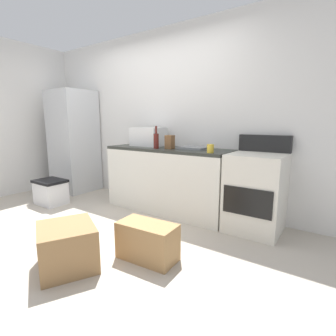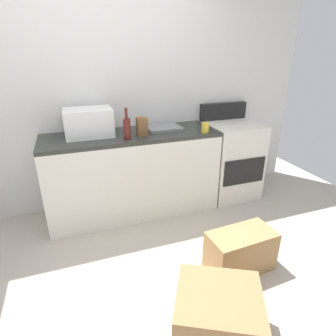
{
  "view_description": "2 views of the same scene",
  "coord_description": "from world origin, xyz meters",
  "px_view_note": "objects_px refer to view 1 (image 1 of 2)",
  "views": [
    {
      "loc": [
        2.3,
        -1.7,
        1.25
      ],
      "look_at": [
        0.55,
        0.83,
        0.7
      ],
      "focal_mm": 27.26,
      "sensor_mm": 36.0,
      "label": 1
    },
    {
      "loc": [
        -0.27,
        -1.54,
        1.69
      ],
      "look_at": [
        0.51,
        0.66,
        0.7
      ],
      "focal_mm": 29.77,
      "sensor_mm": 36.0,
      "label": 2
    }
  ],
  "objects_px": {
    "wine_bottle": "(156,140)",
    "knife_block": "(170,142)",
    "coffee_mug": "(210,149)",
    "refrigerator": "(74,142)",
    "storage_bin": "(51,192)",
    "microwave": "(148,137)",
    "cardboard_box_large": "(67,246)",
    "stove_oven": "(256,191)",
    "cardboard_box_medium": "(147,241)"
  },
  "relations": [
    {
      "from": "wine_bottle",
      "to": "knife_block",
      "type": "distance_m",
      "value": 0.19
    },
    {
      "from": "coffee_mug",
      "to": "knife_block",
      "type": "xyz_separation_m",
      "value": [
        -0.64,
        0.11,
        0.04
      ]
    },
    {
      "from": "wine_bottle",
      "to": "refrigerator",
      "type": "bearing_deg",
      "value": 176.22
    },
    {
      "from": "storage_bin",
      "to": "microwave",
      "type": "bearing_deg",
      "value": 34.96
    },
    {
      "from": "cardboard_box_large",
      "to": "coffee_mug",
      "type": "bearing_deg",
      "value": 67.3
    },
    {
      "from": "storage_bin",
      "to": "wine_bottle",
      "type": "bearing_deg",
      "value": 21.59
    },
    {
      "from": "microwave",
      "to": "storage_bin",
      "type": "xyz_separation_m",
      "value": [
        -1.24,
        -0.87,
        -0.84
      ]
    },
    {
      "from": "stove_oven",
      "to": "storage_bin",
      "type": "height_order",
      "value": "stove_oven"
    },
    {
      "from": "stove_oven",
      "to": "cardboard_box_medium",
      "type": "bearing_deg",
      "value": -116.85
    },
    {
      "from": "cardboard_box_large",
      "to": "microwave",
      "type": "bearing_deg",
      "value": 106.22
    },
    {
      "from": "knife_block",
      "to": "cardboard_box_medium",
      "type": "bearing_deg",
      "value": -65.4
    },
    {
      "from": "refrigerator",
      "to": "cardboard_box_large",
      "type": "relative_size",
      "value": 3.57
    },
    {
      "from": "refrigerator",
      "to": "coffee_mug",
      "type": "relative_size",
      "value": 17.96
    },
    {
      "from": "stove_oven",
      "to": "knife_block",
      "type": "bearing_deg",
      "value": -174.58
    },
    {
      "from": "stove_oven",
      "to": "knife_block",
      "type": "relative_size",
      "value": 6.11
    },
    {
      "from": "knife_block",
      "to": "wine_bottle",
      "type": "bearing_deg",
      "value": -154.62
    },
    {
      "from": "coffee_mug",
      "to": "cardboard_box_large",
      "type": "xyz_separation_m",
      "value": [
        -0.63,
        -1.5,
        -0.76
      ]
    },
    {
      "from": "cardboard_box_medium",
      "to": "coffee_mug",
      "type": "bearing_deg",
      "value": 82.23
    },
    {
      "from": "coffee_mug",
      "to": "knife_block",
      "type": "distance_m",
      "value": 0.66
    },
    {
      "from": "coffee_mug",
      "to": "cardboard_box_medium",
      "type": "xyz_separation_m",
      "value": [
        -0.14,
        -1.0,
        -0.78
      ]
    },
    {
      "from": "stove_oven",
      "to": "storage_bin",
      "type": "bearing_deg",
      "value": -164.24
    },
    {
      "from": "knife_block",
      "to": "microwave",
      "type": "bearing_deg",
      "value": 161.44
    },
    {
      "from": "cardboard_box_large",
      "to": "cardboard_box_medium",
      "type": "relative_size",
      "value": 0.92
    },
    {
      "from": "microwave",
      "to": "refrigerator",
      "type": "bearing_deg",
      "value": -175.99
    },
    {
      "from": "wine_bottle",
      "to": "cardboard_box_medium",
      "type": "bearing_deg",
      "value": -56.82
    },
    {
      "from": "coffee_mug",
      "to": "cardboard_box_large",
      "type": "bearing_deg",
      "value": -112.7
    },
    {
      "from": "microwave",
      "to": "cardboard_box_medium",
      "type": "xyz_separation_m",
      "value": [
        1.01,
        -1.28,
        -0.86
      ]
    },
    {
      "from": "refrigerator",
      "to": "coffee_mug",
      "type": "xyz_separation_m",
      "value": [
        2.79,
        -0.17,
        0.05
      ]
    },
    {
      "from": "cardboard_box_large",
      "to": "stove_oven",
      "type": "bearing_deg",
      "value": 57.2
    },
    {
      "from": "stove_oven",
      "to": "cardboard_box_large",
      "type": "distance_m",
      "value": 2.06
    },
    {
      "from": "refrigerator",
      "to": "stove_oven",
      "type": "height_order",
      "value": "refrigerator"
    },
    {
      "from": "microwave",
      "to": "storage_bin",
      "type": "height_order",
      "value": "microwave"
    },
    {
      "from": "microwave",
      "to": "coffee_mug",
      "type": "height_order",
      "value": "microwave"
    },
    {
      "from": "refrigerator",
      "to": "cardboard_box_large",
      "type": "height_order",
      "value": "refrigerator"
    },
    {
      "from": "wine_bottle",
      "to": "cardboard_box_medium",
      "type": "relative_size",
      "value": 0.55
    },
    {
      "from": "microwave",
      "to": "coffee_mug",
      "type": "xyz_separation_m",
      "value": [
        1.14,
        -0.28,
        -0.09
      ]
    },
    {
      "from": "knife_block",
      "to": "refrigerator",
      "type": "bearing_deg",
      "value": 178.62
    },
    {
      "from": "cardboard_box_large",
      "to": "cardboard_box_medium",
      "type": "xyz_separation_m",
      "value": [
        0.49,
        0.5,
        -0.02
      ]
    },
    {
      "from": "refrigerator",
      "to": "stove_oven",
      "type": "bearing_deg",
      "value": 0.97
    },
    {
      "from": "refrigerator",
      "to": "wine_bottle",
      "type": "relative_size",
      "value": 5.99
    },
    {
      "from": "microwave",
      "to": "wine_bottle",
      "type": "distance_m",
      "value": 0.41
    },
    {
      "from": "refrigerator",
      "to": "storage_bin",
      "type": "relative_size",
      "value": 3.91
    },
    {
      "from": "cardboard_box_large",
      "to": "storage_bin",
      "type": "bearing_deg",
      "value": 152.7
    },
    {
      "from": "stove_oven",
      "to": "coffee_mug",
      "type": "height_order",
      "value": "stove_oven"
    },
    {
      "from": "wine_bottle",
      "to": "storage_bin",
      "type": "bearing_deg",
      "value": -158.41
    },
    {
      "from": "microwave",
      "to": "wine_bottle",
      "type": "relative_size",
      "value": 1.53
    },
    {
      "from": "cardboard_box_large",
      "to": "wine_bottle",
      "type": "bearing_deg",
      "value": 96.92
    },
    {
      "from": "stove_oven",
      "to": "coffee_mug",
      "type": "relative_size",
      "value": 11.0
    },
    {
      "from": "microwave",
      "to": "knife_block",
      "type": "bearing_deg",
      "value": -18.56
    },
    {
      "from": "wine_bottle",
      "to": "cardboard_box_large",
      "type": "bearing_deg",
      "value": -83.08
    }
  ]
}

